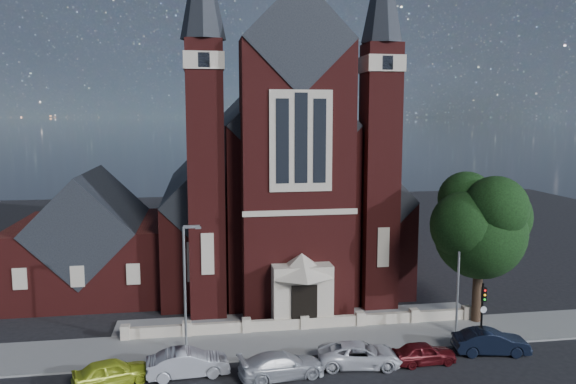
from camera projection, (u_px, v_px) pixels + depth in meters
name	position (u px, v px, depth m)	size (l,w,h in m)	color
ground	(285.00, 292.00, 47.22)	(120.00, 120.00, 0.00)	black
pavement_strip	(310.00, 341.00, 36.94)	(60.00, 5.00, 0.12)	slate
forecourt_paving	(299.00, 320.00, 40.86)	(26.00, 3.00, 0.14)	slate
forecourt_wall	(304.00, 330.00, 38.90)	(24.00, 0.40, 0.90)	#BAAA94
church	(273.00, 185.00, 53.91)	(20.01, 34.90, 29.20)	#4E1614
parish_hall	(92.00, 245.00, 47.13)	(12.00, 12.20, 10.24)	#4E1614
street_tree	(484.00, 228.00, 39.17)	(6.40, 6.60, 10.70)	black
street_lamp_left	(186.00, 281.00, 34.61)	(1.16, 0.22, 8.09)	gray
street_lamp_right	(460.00, 269.00, 37.42)	(1.16, 0.22, 8.09)	gray
traffic_signal	(483.00, 305.00, 36.29)	(0.28, 0.42, 4.00)	black
car_lime_van	(112.00, 372.00, 30.86)	(1.70, 4.21, 1.44)	#B2C427
car_silver_a	(188.00, 363.00, 31.86)	(1.62, 4.65, 1.53)	#A2A3A9
car_silver_b	(282.00, 365.00, 31.72)	(2.00, 4.91, 1.43)	#B6B9BF
car_white_suv	(360.00, 355.00, 33.16)	(2.31, 5.00, 1.39)	white
car_dark_red	(424.00, 353.00, 33.50)	(1.54, 3.82, 1.30)	#510D12
car_navy	(491.00, 342.00, 34.88)	(1.60, 4.60, 1.52)	black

